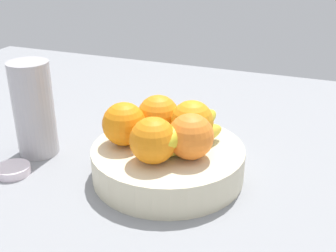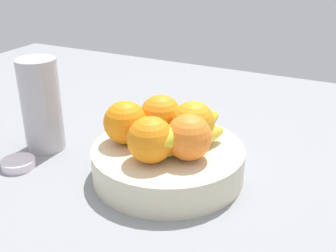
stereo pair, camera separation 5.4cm
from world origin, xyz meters
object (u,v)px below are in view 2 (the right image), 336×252
at_px(orange_back_left, 193,123).
at_px(jar_lid, 18,163).
at_px(orange_front_left, 125,122).
at_px(orange_back_right, 161,115).
at_px(thermos_tumbler, 41,105).
at_px(fruit_bowl, 168,161).
at_px(orange_center, 189,137).
at_px(orange_front_right, 151,140).
at_px(banana_bunch, 185,135).

height_order(orange_back_left, jar_lid, orange_back_left).
relative_size(orange_front_left, orange_back_right, 1.00).
bearing_deg(thermos_tumbler, fruit_bowl, 2.33).
distance_m(orange_back_left, orange_back_right, 0.06).
distance_m(orange_front_left, thermos_tumbler, 0.19).
xyz_separation_m(orange_center, thermos_tumbler, (-0.31, 0.01, -0.00)).
distance_m(orange_front_right, orange_back_left, 0.10).
bearing_deg(thermos_tumbler, banana_bunch, 1.55).
bearing_deg(orange_center, orange_back_right, 143.63).
distance_m(orange_back_right, thermos_tumbler, 0.24).
bearing_deg(jar_lid, orange_back_right, 31.14).
distance_m(orange_front_left, banana_bunch, 0.11).
bearing_deg(fruit_bowl, jar_lid, -159.66).
relative_size(orange_center, jar_lid, 1.25).
xyz_separation_m(fruit_bowl, orange_front_left, (-0.08, -0.01, 0.07)).
height_order(orange_front_left, jar_lid, orange_front_left).
bearing_deg(orange_front_left, orange_back_right, 53.23).
relative_size(orange_front_right, jar_lid, 1.25).
xyz_separation_m(orange_front_left, banana_bunch, (0.11, 0.01, -0.01)).
bearing_deg(jar_lid, thermos_tumbler, 95.10).
height_order(orange_center, orange_back_left, same).
relative_size(orange_front_left, orange_center, 1.00).
bearing_deg(orange_front_right, jar_lid, -170.93).
relative_size(orange_back_left, thermos_tumbler, 0.41).
bearing_deg(orange_front_right, thermos_tumbler, 170.43).
distance_m(orange_front_right, orange_back_right, 0.10).
distance_m(orange_front_right, banana_bunch, 0.06).
height_order(banana_bunch, thermos_tumbler, thermos_tumbler).
height_order(orange_front_right, thermos_tumbler, thermos_tumbler).
distance_m(fruit_bowl, orange_front_right, 0.09).
bearing_deg(banana_bunch, orange_back_left, 94.18).
distance_m(orange_front_right, thermos_tumbler, 0.27).
height_order(orange_front_right, banana_bunch, orange_front_right).
bearing_deg(orange_center, banana_bunch, 128.64).
height_order(orange_back_left, banana_bunch, orange_back_left).
relative_size(orange_back_right, banana_bunch, 0.43).
relative_size(banana_bunch, jar_lid, 2.88).
bearing_deg(orange_back_right, fruit_bowl, -49.09).
relative_size(orange_front_left, banana_bunch, 0.43).
height_order(orange_center, thermos_tumbler, thermos_tumbler).
distance_m(fruit_bowl, jar_lid, 0.28).
bearing_deg(banana_bunch, orange_center, -51.36).
bearing_deg(fruit_bowl, orange_center, -23.27).
height_order(orange_front_left, orange_back_left, same).
height_order(orange_back_left, orange_back_right, same).
xyz_separation_m(orange_front_right, thermos_tumbler, (-0.26, 0.04, -0.00)).
relative_size(orange_center, orange_back_left, 1.00).
distance_m(orange_front_left, orange_front_right, 0.08).
bearing_deg(orange_back_right, jar_lid, -148.86).
bearing_deg(orange_back_right, orange_back_left, -2.90).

